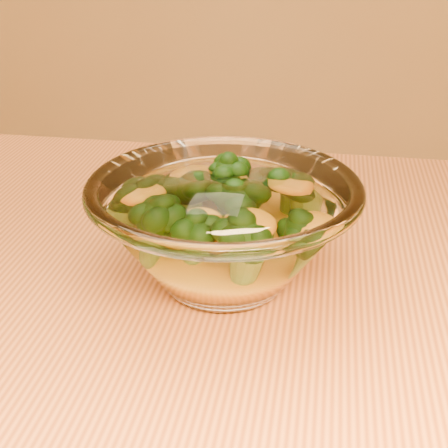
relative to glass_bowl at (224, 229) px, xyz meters
The scene contains 3 objects.
glass_bowl is the anchor object (origin of this frame).
cheese_sauce 0.02m from the glass_bowl, 63.43° to the right, with size 0.10×0.10×0.03m, color #F0AA14.
broccoli_heap 0.01m from the glass_bowl, 84.33° to the left, with size 0.15×0.11×0.06m.
Camera 1 is at (0.06, -0.28, 1.00)m, focal length 50.00 mm.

